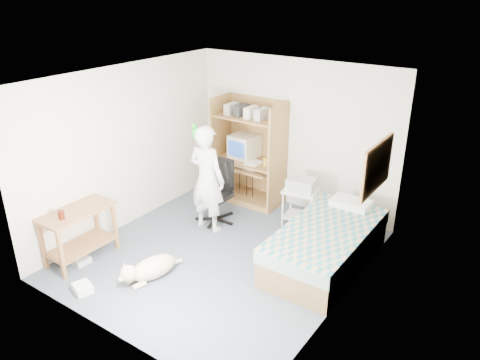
{
  "coord_description": "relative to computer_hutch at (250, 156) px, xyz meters",
  "views": [
    {
      "loc": [
        3.46,
        -4.55,
        3.61
      ],
      "look_at": [
        0.07,
        0.33,
        1.05
      ],
      "focal_mm": 35.0,
      "sensor_mm": 36.0,
      "label": 1
    }
  ],
  "objects": [
    {
      "name": "side_desk",
      "position": [
        -0.85,
        -2.94,
        -0.33
      ],
      "size": [
        0.5,
        1.0,
        0.75
      ],
      "color": "brown",
      "rests_on": "floor"
    },
    {
      "name": "dog",
      "position": [
        0.28,
        -2.75,
        -0.67
      ],
      "size": [
        0.45,
        0.93,
        0.36
      ],
      "rotation": [
        0.0,
        0.0,
        -0.24
      ],
      "color": "#D0B48B",
      "rests_on": "floor"
    },
    {
      "name": "computer_hutch",
      "position": [
        0.0,
        0.0,
        0.0
      ],
      "size": [
        1.2,
        0.63,
        1.8
      ],
      "color": "brown",
      "rests_on": "floor"
    },
    {
      "name": "pencil_cup",
      "position": [
        0.38,
        -0.09,
        -0.0
      ],
      "size": [
        0.08,
        0.08,
        0.12
      ],
      "primitive_type": "cylinder",
      "color": "gold",
      "rests_on": "computer_hutch"
    },
    {
      "name": "parrot",
      "position": [
        -0.14,
        -1.23,
        0.71
      ],
      "size": [
        0.12,
        0.21,
        0.34
      ],
      "rotation": [
        0.0,
        0.0,
        -0.01
      ],
      "color": "#15931A",
      "rests_on": "person"
    },
    {
      "name": "bed",
      "position": [
        2.0,
        -1.12,
        -0.53
      ],
      "size": [
        1.02,
        2.02,
        0.66
      ],
      "color": "brown",
      "rests_on": "floor"
    },
    {
      "name": "wall_right",
      "position": [
        2.5,
        -1.74,
        0.43
      ],
      "size": [
        0.02,
        4.0,
        2.5
      ],
      "primitive_type": "cube",
      "color": "silver",
      "rests_on": "floor"
    },
    {
      "name": "office_chair",
      "position": [
        0.01,
        -0.94,
        -0.46
      ],
      "size": [
        0.57,
        0.57,
        1.01
      ],
      "rotation": [
        0.0,
        0.0,
        -0.01
      ],
      "color": "black",
      "rests_on": "floor"
    },
    {
      "name": "person",
      "position": [
        0.06,
        -1.25,
        0.02
      ],
      "size": [
        0.61,
        0.41,
        1.68
      ],
      "primitive_type": "imported",
      "rotation": [
        0.0,
        0.0,
        3.13
      ],
      "color": "white",
      "rests_on": "floor"
    },
    {
      "name": "floor",
      "position": [
        0.7,
        -1.74,
        -0.82
      ],
      "size": [
        4.0,
        4.0,
        0.0
      ],
      "primitive_type": "plane",
      "color": "#404957",
      "rests_on": "ground"
    },
    {
      "name": "printer_cart",
      "position": [
        1.19,
        -0.34,
        -0.41
      ],
      "size": [
        0.57,
        0.48,
        0.62
      ],
      "rotation": [
        0.0,
        0.0,
        0.14
      ],
      "color": "silver",
      "rests_on": "floor"
    },
    {
      "name": "drink_glass",
      "position": [
        -0.8,
        -3.2,
        -0.01
      ],
      "size": [
        0.08,
        0.08,
        0.12
      ],
      "primitive_type": "cylinder",
      "color": "#3D1509",
      "rests_on": "side_desk"
    },
    {
      "name": "floor_box_b",
      "position": [
        -0.75,
        -3.04,
        -0.78
      ],
      "size": [
        0.2,
        0.23,
        0.08
      ],
      "primitive_type": "cube",
      "rotation": [
        0.0,
        0.0,
        -0.07
      ],
      "color": "#B5B5B0",
      "rests_on": "floor"
    },
    {
      "name": "keyboard",
      "position": [
        0.0,
        -0.16,
        -0.15
      ],
      "size": [
        0.46,
        0.17,
        0.03
      ],
      "primitive_type": "cube",
      "rotation": [
        0.0,
        0.0,
        -0.03
      ],
      "color": "beige",
      "rests_on": "computer_hutch"
    },
    {
      "name": "corkboard",
      "position": [
        2.47,
        -0.84,
        0.63
      ],
      "size": [
        0.04,
        0.94,
        0.66
      ],
      "color": "olive",
      "rests_on": "wall_right"
    },
    {
      "name": "wall_back",
      "position": [
        0.7,
        0.26,
        0.43
      ],
      "size": [
        3.6,
        0.02,
        2.5
      ],
      "primitive_type": "cube",
      "color": "silver",
      "rests_on": "floor"
    },
    {
      "name": "crt_monitor",
      "position": [
        -0.12,
        0.01,
        0.15
      ],
      "size": [
        0.45,
        0.47,
        0.4
      ],
      "rotation": [
        0.0,
        0.0,
        -0.06
      ],
      "color": "beige",
      "rests_on": "computer_hutch"
    },
    {
      "name": "printer",
      "position": [
        1.19,
        -0.34,
        -0.11
      ],
      "size": [
        0.46,
        0.38,
        0.18
      ],
      "primitive_type": "cube",
      "rotation": [
        0.0,
        0.0,
        0.14
      ],
      "color": "#A6A6A1",
      "rests_on": "printer_cart"
    },
    {
      "name": "floor_box_a",
      "position": [
        -0.22,
        -3.44,
        -0.77
      ],
      "size": [
        0.3,
        0.27,
        0.1
      ],
      "primitive_type": "cube",
      "rotation": [
        0.0,
        0.0,
        -0.3
      ],
      "color": "white",
      "rests_on": "floor"
    },
    {
      "name": "ceiling",
      "position": [
        0.7,
        -1.74,
        1.68
      ],
      "size": [
        3.6,
        4.0,
        0.02
      ],
      "primitive_type": "cube",
      "color": "white",
      "rests_on": "wall_back"
    },
    {
      "name": "wall_left",
      "position": [
        -1.1,
        -1.74,
        0.43
      ],
      "size": [
        0.02,
        4.0,
        2.5
      ],
      "primitive_type": "cube",
      "color": "silver",
      "rests_on": "floor"
    }
  ]
}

